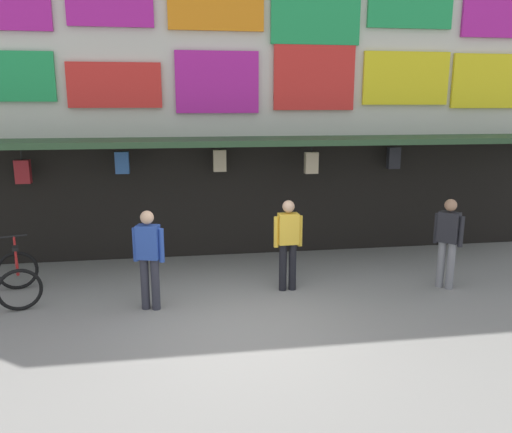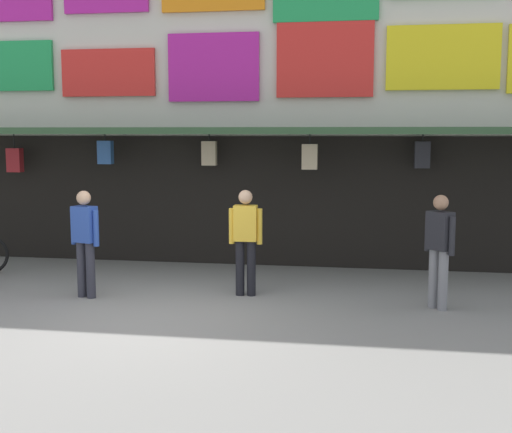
# 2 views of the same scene
# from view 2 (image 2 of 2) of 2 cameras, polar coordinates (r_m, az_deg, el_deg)

# --- Properties ---
(ground_plane) EXTENTS (80.00, 80.00, 0.00)m
(ground_plane) POSITION_cam_2_polar(r_m,az_deg,el_deg) (9.30, -9.07, -8.84)
(ground_plane) COLOR gray
(shopfront) EXTENTS (18.00, 2.60, 8.00)m
(shopfront) POSITION_cam_2_polar(r_m,az_deg,el_deg) (13.41, -3.11, 13.27)
(shopfront) COLOR beige
(shopfront) RESTS_ON ground
(pedestrian_in_yellow) EXTENTS (0.51, 0.31, 1.68)m
(pedestrian_in_yellow) POSITION_cam_2_polar(r_m,az_deg,el_deg) (10.53, -14.64, -1.79)
(pedestrian_in_yellow) COLOR #2D2D38
(pedestrian_in_yellow) RESTS_ON ground
(pedestrian_in_blue) EXTENTS (0.41, 0.41, 1.68)m
(pedestrian_in_blue) POSITION_cam_2_polar(r_m,az_deg,el_deg) (9.88, 15.64, -2.41)
(pedestrian_in_blue) COLOR gray
(pedestrian_in_blue) RESTS_ON ground
(pedestrian_in_red) EXTENTS (0.53, 0.23, 1.68)m
(pedestrian_in_red) POSITION_cam_2_polar(r_m,az_deg,el_deg) (10.31, -0.91, -1.74)
(pedestrian_in_red) COLOR black
(pedestrian_in_red) RESTS_ON ground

